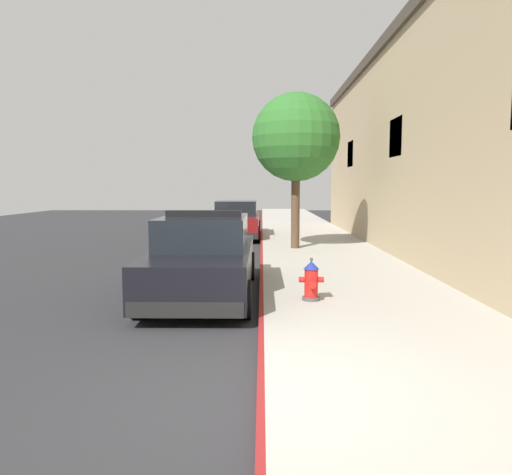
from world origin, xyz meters
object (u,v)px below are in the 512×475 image
object	(u,v)px
parked_car_silver_ahead	(237,220)
fire_hydrant	(311,281)
street_tree	(296,138)
police_cruiser	(204,258)

from	to	relation	value
parked_car_silver_ahead	fire_hydrant	world-z (taller)	parked_car_silver_ahead
parked_car_silver_ahead	street_tree	xyz separation A→B (m)	(2.15, -4.44, 2.97)
police_cruiser	parked_car_silver_ahead	distance (m)	10.95
parked_car_silver_ahead	fire_hydrant	distance (m)	12.08
police_cruiser	parked_car_silver_ahead	xyz separation A→B (m)	(0.09, 10.95, -0.00)
police_cruiser	fire_hydrant	size ratio (longest dim) A/B	6.37
fire_hydrant	street_tree	bearing A→B (deg)	88.32
fire_hydrant	police_cruiser	bearing A→B (deg)	154.40
parked_car_silver_ahead	street_tree	world-z (taller)	street_tree
parked_car_silver_ahead	fire_hydrant	bearing A→B (deg)	-80.78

